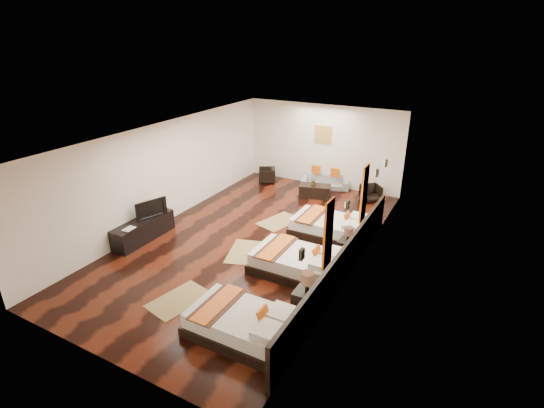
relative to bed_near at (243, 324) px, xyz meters
The scene contains 30 objects.
floor 3.60m from the bed_near, 118.14° to the left, with size 5.50×9.50×0.01m, color black.
ceiling 4.41m from the bed_near, 118.14° to the left, with size 5.50×9.50×0.01m, color white.
back_wall 8.18m from the bed_near, 102.08° to the left, with size 5.50×0.01×2.80m, color silver.
left_wall 5.58m from the bed_near, 144.52° to the left, with size 0.01×9.50×2.80m, color silver.
right_wall 3.53m from the bed_near, 71.56° to the left, with size 0.01×9.50×2.80m, color silver.
headboard_panel 2.58m from the bed_near, 66.77° to the left, with size 0.08×6.60×0.90m, color black.
bed_near is the anchor object (origin of this frame).
bed_mid 2.32m from the bed_near, 89.97° to the left, with size 1.99×1.25×0.76m.
bed_far 4.37m from the bed_near, 89.99° to the left, with size 1.96×1.23×0.75m.
nightstand_a 1.32m from the bed_near, 55.31° to the left, with size 0.46×0.46×0.91m.
nightstand_b 3.57m from the bed_near, 77.87° to the left, with size 0.40×0.40×0.79m.
jute_mat_near 1.72m from the bed_near, behind, with size 0.75×1.20×0.01m, color olive.
jute_mat_mid 2.96m from the bed_near, 121.15° to the left, with size 0.75×1.20×0.01m, color olive.
jute_mat_far 4.76m from the bed_near, 109.41° to the left, with size 0.75×1.20×0.01m, color olive.
tv_console 4.59m from the bed_near, 155.94° to the left, with size 0.50×1.80×0.55m, color black.
tv 4.69m from the bed_near, 152.78° to the left, with size 0.86×0.11×0.49m, color black.
book 4.41m from the bed_near, 162.63° to the left, with size 0.22×0.30×0.03m, color black.
figurine 4.93m from the bed_near, 148.75° to the left, with size 0.36×0.36×0.37m, color brown.
sofa 7.75m from the bed_near, 100.65° to the left, with size 1.61×0.63×0.47m, color gray.
armchair_left 7.98m from the bed_near, 115.86° to the left, with size 0.57×0.59×0.54m, color black.
armchair_right 7.23m from the bed_near, 87.83° to the left, with size 0.57×0.58×0.53m, color black.
coffee_table 6.88m from the bed_near, 102.02° to the left, with size 1.00×0.50×0.40m, color black.
table_plant 6.90m from the bed_near, 102.46° to the left, with size 0.23×0.20×0.26m, color #256220.
orange_panel_a 2.19m from the bed_near, 50.73° to the left, with size 0.04×0.40×1.30m, color #D86014.
orange_panel_b 3.90m from the bed_near, 73.36° to the left, with size 0.04×0.40×1.30m, color #D86014.
sconce_near 1.90m from the bed_near, ahead, with size 0.07×0.12×0.18m.
sconce_mid 3.03m from the bed_near, 66.88° to the left, with size 0.07×0.12×0.18m.
sconce_far 4.94m from the bed_near, 77.52° to the left, with size 0.07×0.12×0.18m.
sconce_lounge 5.79m from the bed_near, 79.53° to the left, with size 0.07×0.12×0.18m.
gold_artwork 8.22m from the bed_near, 102.11° to the left, with size 0.60×0.04×0.60m, color #AD873F.
Camera 1 is at (4.86, -7.97, 4.99)m, focal length 26.72 mm.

